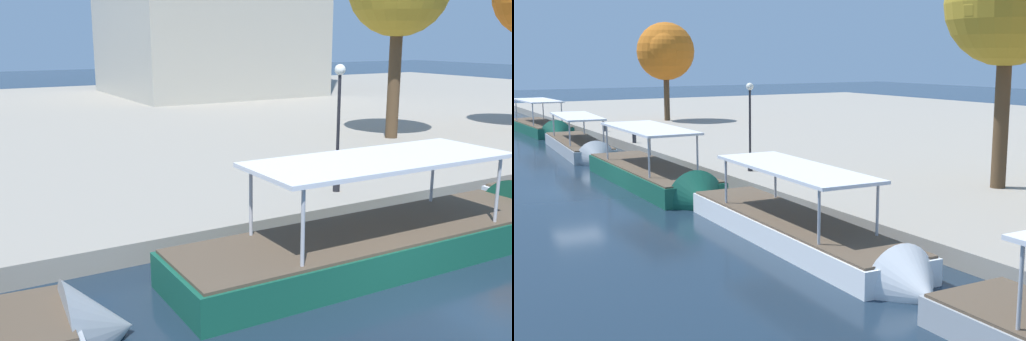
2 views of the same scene
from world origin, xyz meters
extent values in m
plane|color=#192838|center=(0.00, 0.00, 0.00)|extent=(220.00, 220.00, 0.00)
cube|color=gray|center=(0.00, 34.58, 0.34)|extent=(120.00, 55.00, 0.68)
cone|color=#9EA3A8|center=(-7.62, 3.41, 0.22)|extent=(1.59, 2.64, 2.54)
cube|color=#14513D|center=(0.56, 3.82, 0.26)|extent=(12.62, 3.36, 1.41)
cube|color=brown|center=(0.56, 3.82, 1.00)|extent=(12.36, 3.20, 0.08)
cylinder|color=#B2B2B7|center=(4.04, 5.05, 2.02)|extent=(0.10, 0.10, 1.96)
cylinder|color=#B2B2B7|center=(4.00, 2.50, 2.02)|extent=(0.10, 0.10, 1.96)
cylinder|color=#B2B2B7|center=(-2.88, 5.15, 2.02)|extent=(0.10, 0.10, 1.96)
cylinder|color=#B2B2B7|center=(-2.91, 2.60, 2.02)|extent=(0.10, 0.10, 1.96)
cube|color=silver|center=(0.56, 3.82, 3.06)|extent=(7.84, 3.04, 0.12)
cylinder|color=black|center=(2.90, 8.69, 2.88)|extent=(0.12, 0.12, 4.40)
sphere|color=white|center=(2.90, 8.69, 5.26)|extent=(0.40, 0.40, 0.40)
cylinder|color=black|center=(2.90, 8.69, 0.83)|extent=(0.26, 0.26, 0.30)
cylinder|color=#4C3823|center=(13.07, 16.56, 3.90)|extent=(0.70, 0.70, 6.42)
camera|label=1|loc=(-10.43, -8.07, 6.45)|focal=40.46mm
camera|label=2|loc=(35.39, -9.20, 6.92)|focal=48.43mm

